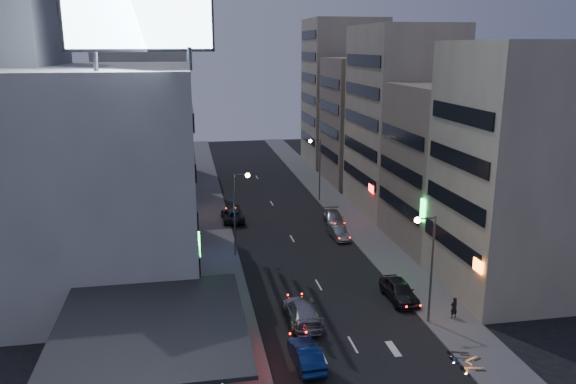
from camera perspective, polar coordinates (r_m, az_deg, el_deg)
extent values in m
plane|color=black|center=(36.30, 8.53, -18.18)|extent=(180.00, 180.00, 0.00)
cube|color=#4C4C4F|center=(61.94, -7.59, -3.90)|extent=(4.00, 120.00, 0.12)
cube|color=#4C4C4F|center=(64.58, 6.74, -3.10)|extent=(4.00, 120.00, 0.12)
cube|color=#BAAD92|center=(35.67, -15.24, -15.82)|extent=(8.00, 12.00, 3.60)
cube|color=black|center=(34.65, -13.77, -12.99)|extent=(11.00, 13.00, 0.25)
cube|color=black|center=(34.90, -6.78, -13.65)|extent=(0.12, 4.00, 0.90)
cube|color=#FF1E14|center=(34.90, -6.64, -13.64)|extent=(0.04, 3.70, 0.70)
cube|color=beige|center=(50.30, -17.62, 1.78)|extent=(14.00, 24.00, 18.00)
cube|color=#BAAD92|center=(47.74, 22.13, 1.96)|extent=(10.00, 11.00, 20.00)
cube|color=gray|center=(58.16, 16.39, 2.52)|extent=(11.00, 12.00, 16.00)
cube|color=#BAAD92|center=(69.17, 11.39, 7.19)|extent=(10.00, 14.00, 22.00)
cube|color=beige|center=(74.53, -14.27, 6.76)|extent=(11.00, 10.00, 20.00)
cube|color=slate|center=(87.75, -13.98, 6.25)|extent=(12.00, 10.00, 15.00)
cube|color=gray|center=(83.58, 7.86, 7.18)|extent=(11.00, 12.00, 18.00)
cube|color=#BAAD92|center=(96.74, 5.61, 10.02)|extent=(12.00, 12.00, 24.00)
cylinder|color=#595B60|center=(39.15, -18.99, 12.65)|extent=(0.30, 0.30, 1.50)
cylinder|color=#595B60|center=(38.76, -9.96, 13.19)|extent=(0.30, 0.30, 1.50)
cube|color=black|center=(38.89, -14.79, 17.29)|extent=(9.52, 3.75, 5.00)
cube|color=#BCDFFA|center=(38.68, -14.69, 17.32)|extent=(9.04, 3.34, 4.60)
cylinder|color=#595B60|center=(41.54, 14.38, -7.70)|extent=(0.16, 0.16, 8.00)
cylinder|color=#595B60|center=(39.97, 13.82, -2.62)|extent=(1.40, 0.10, 0.10)
sphere|color=#FFD88C|center=(39.77, 13.02, -2.81)|extent=(0.44, 0.44, 0.44)
cylinder|color=#595B60|center=(53.20, -5.45, -2.35)|extent=(0.16, 0.16, 8.00)
cylinder|color=#595B60|center=(52.26, -4.79, 1.78)|extent=(1.40, 0.10, 0.10)
sphere|color=#FFD88C|center=(52.34, -4.13, 1.70)|extent=(0.44, 0.44, 0.44)
cylinder|color=#595B60|center=(72.42, 3.25, 2.24)|extent=(0.16, 0.16, 8.00)
cylinder|color=#595B60|center=(71.53, 2.74, 5.28)|extent=(1.40, 0.10, 0.10)
sphere|color=#FFD88C|center=(71.41, 2.27, 5.19)|extent=(0.44, 0.44, 0.44)
imported|color=#252429|center=(45.94, 11.23, -9.77)|extent=(2.04, 4.89, 1.66)
imported|color=#95999C|center=(59.10, 5.16, -4.14)|extent=(1.58, 3.99, 1.29)
imported|color=#27272C|center=(64.99, -5.65, -2.35)|extent=(2.48, 5.20, 1.43)
imported|color=gray|center=(63.88, 4.66, -2.63)|extent=(2.54, 5.08, 1.42)
imported|color=navy|center=(36.82, 1.85, -16.16)|extent=(1.73, 4.50, 1.46)
imported|color=#9B9DA3|center=(41.81, 1.48, -12.03)|extent=(2.40, 5.71, 1.65)
imported|color=black|center=(43.83, 16.50, -11.21)|extent=(0.66, 0.51, 1.61)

